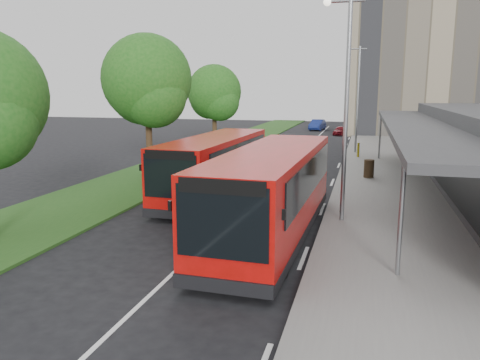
% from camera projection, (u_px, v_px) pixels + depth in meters
% --- Properties ---
extents(ground, '(120.00, 120.00, 0.00)m').
position_uv_depth(ground, '(219.00, 230.00, 16.73)').
color(ground, black).
rests_on(ground, ground).
extents(pavement, '(5.00, 80.00, 0.15)m').
position_uv_depth(pavement, '(380.00, 157.00, 34.15)').
color(pavement, slate).
rests_on(pavement, ground).
extents(grass_verge, '(5.00, 80.00, 0.10)m').
position_uv_depth(grass_verge, '(211.00, 152.00, 37.47)').
color(grass_verge, '#1C4817').
rests_on(grass_verge, ground).
extents(lane_centre_line, '(0.12, 70.00, 0.01)m').
position_uv_depth(lane_centre_line, '(287.00, 166.00, 30.95)').
color(lane_centre_line, silver).
rests_on(lane_centre_line, ground).
extents(kerb_dashes, '(0.12, 56.00, 0.01)m').
position_uv_depth(kerb_dashes, '(341.00, 159.00, 33.91)').
color(kerb_dashes, silver).
rests_on(kerb_dashes, ground).
extents(office_block, '(22.00, 12.00, 18.00)m').
position_uv_depth(office_block, '(455.00, 52.00, 51.27)').
color(office_block, tan).
rests_on(office_block, ground).
extents(tree_mid, '(4.99, 4.99, 8.02)m').
position_uv_depth(tree_mid, '(147.00, 85.00, 26.12)').
color(tree_mid, '#382516').
rests_on(tree_mid, ground).
extents(tree_far, '(4.36, 4.36, 6.96)m').
position_uv_depth(tree_far, '(214.00, 95.00, 37.63)').
color(tree_far, '#382516').
rests_on(tree_far, ground).
extents(lamp_post_near, '(1.44, 0.28, 8.00)m').
position_uv_depth(lamp_post_near, '(344.00, 96.00, 16.68)').
color(lamp_post_near, gray).
rests_on(lamp_post_near, pavement).
extents(lamp_post_far, '(1.44, 0.28, 8.00)m').
position_uv_depth(lamp_post_far, '(357.00, 93.00, 35.65)').
color(lamp_post_far, gray).
rests_on(lamp_post_far, pavement).
extents(bus_main, '(3.00, 10.65, 2.99)m').
position_uv_depth(bus_main, '(272.00, 193.00, 15.74)').
color(bus_main, '#BE0B0A').
rests_on(bus_main, ground).
extents(bus_second, '(2.83, 9.98, 2.80)m').
position_uv_depth(bus_second, '(215.00, 166.00, 21.82)').
color(bus_second, '#BE0B0A').
rests_on(bus_second, ground).
extents(litter_bin, '(0.68, 0.68, 0.99)m').
position_uv_depth(litter_bin, '(369.00, 169.00, 25.91)').
color(litter_bin, '#312314').
rests_on(litter_bin, pavement).
extents(bollard, '(0.19, 0.19, 1.02)m').
position_uv_depth(bollard, '(358.00, 150.00, 33.81)').
color(bollard, yellow).
rests_on(bollard, pavement).
extents(car_near, '(1.79, 3.18, 1.02)m').
position_uv_depth(car_near, '(341.00, 130.00, 51.61)').
color(car_near, maroon).
rests_on(car_near, ground).
extents(car_far, '(1.88, 4.11, 1.31)m').
position_uv_depth(car_far, '(317.00, 125.00, 58.00)').
color(car_far, navy).
rests_on(car_far, ground).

